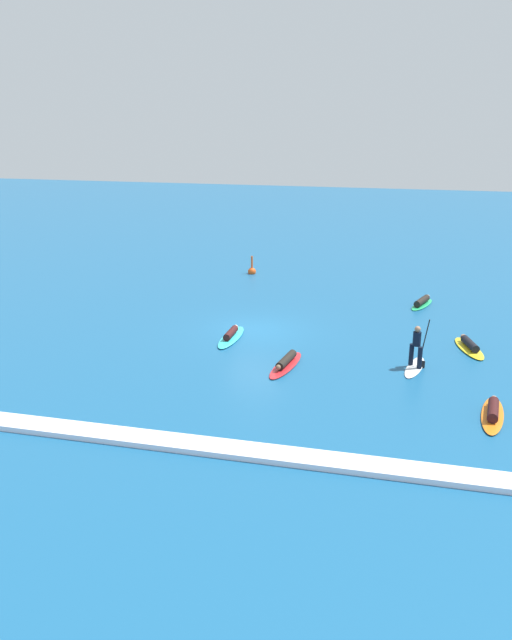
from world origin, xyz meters
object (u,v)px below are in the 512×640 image
(surfer_on_teal_board, at_px, (231,336))
(surfer_on_white_board, at_px, (416,355))
(marker_buoy, at_px, (252,271))
(surfer_on_yellow_board, at_px, (469,346))
(surfer_on_red_board, at_px, (286,363))
(surfer_on_green_board, at_px, (422,302))
(surfer_on_orange_board, at_px, (493,412))

(surfer_on_teal_board, bearing_deg, surfer_on_white_board, -100.92)
(marker_buoy, bearing_deg, surfer_on_yellow_board, -41.78)
(surfer_on_teal_board, height_order, surfer_on_red_board, surfer_on_teal_board)
(surfer_on_green_board, relative_size, surfer_on_yellow_board, 0.90)
(surfer_on_teal_board, xyz_separation_m, surfer_on_orange_board, (10.42, -5.37, 0.02))
(surfer_on_white_board, bearing_deg, marker_buoy, 47.34)
(surfer_on_white_board, relative_size, surfer_on_green_board, 0.97)
(surfer_on_white_board, height_order, surfer_on_yellow_board, surfer_on_white_board)
(surfer_on_green_board, bearing_deg, surfer_on_red_board, 171.55)
(surfer_on_red_board, bearing_deg, surfer_on_teal_board, -122.84)
(surfer_on_green_board, xyz_separation_m, marker_buoy, (-10.20, 4.59, 0.01))
(surfer_on_orange_board, bearing_deg, surfer_on_white_board, 41.03)
(surfer_on_white_board, distance_m, surfer_on_orange_board, 4.50)
(surfer_on_yellow_board, distance_m, surfer_on_red_board, 8.01)
(surfer_on_yellow_board, relative_size, marker_buoy, 2.32)
(surfer_on_teal_board, xyz_separation_m, marker_buoy, (-2.02, 11.86, 0.04))
(surfer_on_orange_board, bearing_deg, surfer_on_red_board, 76.91)
(surfer_on_orange_board, xyz_separation_m, surfer_on_yellow_board, (-0.32, 6.40, -0.01))
(surfer_on_white_board, relative_size, surfer_on_red_board, 0.79)
(surfer_on_orange_board, distance_m, marker_buoy, 21.25)
(surfer_on_teal_board, distance_m, marker_buoy, 12.03)
(surfer_on_green_board, height_order, surfer_on_orange_board, surfer_on_orange_board)
(surfer_on_white_board, relative_size, surfer_on_orange_board, 0.82)
(surfer_on_white_board, xyz_separation_m, surfer_on_orange_board, (2.51, -3.72, -0.37))
(surfer_on_yellow_board, bearing_deg, surfer_on_green_board, 1.07)
(surfer_on_teal_board, distance_m, surfer_on_red_board, 3.98)
(surfer_on_teal_board, xyz_separation_m, surfer_on_red_board, (2.98, -2.64, 0.01))
(surfer_on_orange_board, height_order, marker_buoy, marker_buoy)
(surfer_on_green_board, height_order, surfer_on_yellow_board, surfer_on_yellow_board)
(surfer_on_orange_board, relative_size, surfer_on_red_board, 0.97)
(surfer_on_orange_board, xyz_separation_m, marker_buoy, (-12.43, 17.23, 0.02))
(surfer_on_teal_board, distance_m, surfer_on_yellow_board, 10.15)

